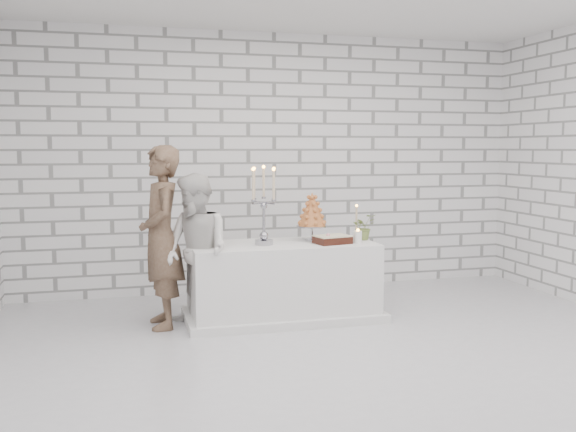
% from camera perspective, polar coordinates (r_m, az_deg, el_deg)
% --- Properties ---
extents(ground, '(6.00, 5.00, 0.01)m').
position_cam_1_polar(ground, '(5.39, 5.23, -12.07)').
color(ground, silver).
rests_on(ground, ground).
extents(wall_back, '(6.00, 0.01, 3.00)m').
position_cam_1_polar(wall_back, '(7.52, -1.23, 4.76)').
color(wall_back, white).
rests_on(wall_back, ground).
extents(wall_front, '(6.00, 0.01, 3.00)m').
position_cam_1_polar(wall_front, '(2.91, 22.70, 2.08)').
color(wall_front, white).
rests_on(wall_front, ground).
extents(cake_table, '(1.80, 0.80, 0.75)m').
position_cam_1_polar(cake_table, '(6.30, -0.47, -5.82)').
color(cake_table, white).
rests_on(cake_table, ground).
extents(groom, '(0.46, 0.65, 1.70)m').
position_cam_1_polar(groom, '(6.05, -11.25, -1.86)').
color(groom, brown).
rests_on(groom, ground).
extents(bride, '(0.83, 0.88, 1.45)m').
position_cam_1_polar(bride, '(5.93, -8.21, -3.21)').
color(bride, white).
rests_on(bride, ground).
extents(candelabra, '(0.38, 0.38, 0.76)m').
position_cam_1_polar(candelabra, '(6.10, -2.18, 0.97)').
color(candelabra, '#9C9BA6').
rests_on(candelabra, cake_table).
extents(croquembouche, '(0.36, 0.36, 0.49)m').
position_cam_1_polar(croquembouche, '(6.39, 2.16, -0.04)').
color(croquembouche, brown).
rests_on(croquembouche, cake_table).
extents(chocolate_cake, '(0.37, 0.30, 0.08)m').
position_cam_1_polar(chocolate_cake, '(6.22, 3.99, -2.10)').
color(chocolate_cake, black).
rests_on(chocolate_cake, cake_table).
extents(pillar_candle, '(0.09, 0.09, 0.12)m').
position_cam_1_polar(pillar_candle, '(6.27, 6.26, -1.88)').
color(pillar_candle, white).
rests_on(pillar_candle, cake_table).
extents(extra_taper, '(0.08, 0.08, 0.32)m').
position_cam_1_polar(extra_taper, '(6.68, 6.13, -0.52)').
color(extra_taper, beige).
rests_on(extra_taper, cake_table).
extents(flowers, '(0.28, 0.26, 0.26)m').
position_cam_1_polar(flowers, '(6.50, 6.76, -0.97)').
color(flowers, '#537136').
rests_on(flowers, cake_table).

